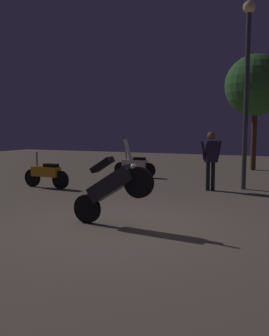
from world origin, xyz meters
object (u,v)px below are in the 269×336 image
(motorcycle_black_foreground, at_px, (112,187))
(person_rider_beside, at_px, (211,155))
(streetlamp_near, at_px, (247,73))
(motorcycle_orange_parked_right, at_px, (46,174))
(motorcycle_white_parked_left, at_px, (135,166))

(motorcycle_black_foreground, bearing_deg, person_rider_beside, 81.64)
(person_rider_beside, xyz_separation_m, streetlamp_near, (0.87, 0.65, 2.41))
(motorcycle_black_foreground, distance_m, motorcycle_orange_parked_right, 5.03)
(motorcycle_white_parked_left, xyz_separation_m, streetlamp_near, (4.19, -1.19, 3.01))
(motorcycle_white_parked_left, xyz_separation_m, person_rider_beside, (3.33, -1.84, 0.61))
(motorcycle_orange_parked_right, bearing_deg, motorcycle_white_parked_left, -110.86)
(streetlamp_near, bearing_deg, motorcycle_black_foreground, -106.90)
(person_rider_beside, bearing_deg, motorcycle_orange_parked_right, -107.29)
(motorcycle_white_parked_left, distance_m, motorcycle_orange_parked_right, 3.77)
(motorcycle_black_foreground, height_order, motorcycle_white_parked_left, motorcycle_black_foreground)
(motorcycle_white_parked_left, bearing_deg, motorcycle_orange_parked_right, 64.06)
(motorcycle_orange_parked_right, height_order, streetlamp_near, streetlamp_near)
(motorcycle_orange_parked_right, distance_m, person_rider_beside, 5.06)
(motorcycle_orange_parked_right, distance_m, streetlamp_near, 6.77)
(motorcycle_white_parked_left, relative_size, motorcycle_orange_parked_right, 1.00)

